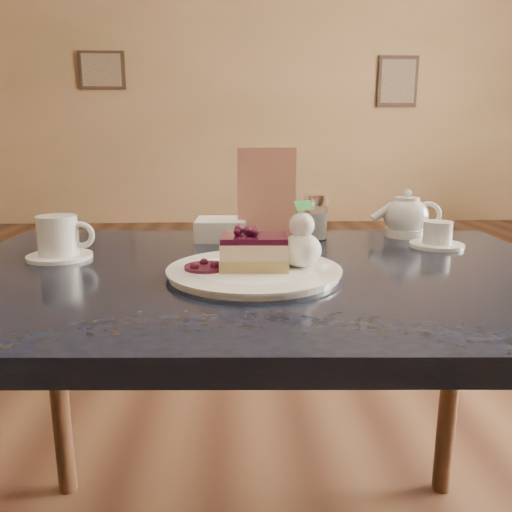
{
  "coord_description": "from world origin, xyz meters",
  "views": [
    {
      "loc": [
        -0.08,
        -0.89,
        0.95
      ],
      "look_at": [
        -0.05,
        -0.12,
        0.77
      ],
      "focal_mm": 35.0,
      "sensor_mm": 36.0,
      "label": 1
    }
  ],
  "objects_px": {
    "tea_set": "(412,221)",
    "coffee_set": "(60,240)",
    "cheesecake_slice": "(254,252)",
    "main_table": "(254,307)",
    "dessert_plate": "(254,272)"
  },
  "relations": [
    {
      "from": "dessert_plate",
      "to": "tea_set",
      "type": "distance_m",
      "value": 0.5
    },
    {
      "from": "cheesecake_slice",
      "to": "coffee_set",
      "type": "distance_m",
      "value": 0.4
    },
    {
      "from": "dessert_plate",
      "to": "cheesecake_slice",
      "type": "height_order",
      "value": "cheesecake_slice"
    },
    {
      "from": "main_table",
      "to": "cheesecake_slice",
      "type": "distance_m",
      "value": 0.13
    },
    {
      "from": "dessert_plate",
      "to": "tea_set",
      "type": "relative_size",
      "value": 1.25
    },
    {
      "from": "coffee_set",
      "to": "cheesecake_slice",
      "type": "bearing_deg",
      "value": -20.76
    },
    {
      "from": "main_table",
      "to": "dessert_plate",
      "type": "xyz_separation_m",
      "value": [
        -0.0,
        -0.05,
        0.08
      ]
    },
    {
      "from": "coffee_set",
      "to": "dessert_plate",
      "type": "bearing_deg",
      "value": -20.76
    },
    {
      "from": "main_table",
      "to": "tea_set",
      "type": "distance_m",
      "value": 0.48
    },
    {
      "from": "dessert_plate",
      "to": "coffee_set",
      "type": "height_order",
      "value": "coffee_set"
    },
    {
      "from": "tea_set",
      "to": "coffee_set",
      "type": "bearing_deg",
      "value": -167.38
    },
    {
      "from": "dessert_plate",
      "to": "tea_set",
      "type": "xyz_separation_m",
      "value": [
        0.39,
        0.31,
        0.04
      ]
    },
    {
      "from": "main_table",
      "to": "coffee_set",
      "type": "relative_size",
      "value": 8.87
    },
    {
      "from": "main_table",
      "to": "cheesecake_slice",
      "type": "xyz_separation_m",
      "value": [
        -0.0,
        -0.05,
        0.12
      ]
    },
    {
      "from": "cheesecake_slice",
      "to": "coffee_set",
      "type": "relative_size",
      "value": 0.89
    }
  ]
}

